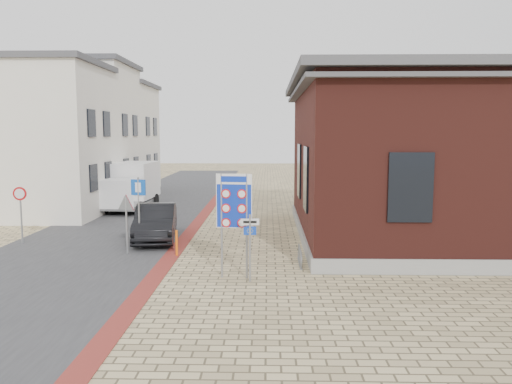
% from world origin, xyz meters
% --- Properties ---
extents(ground, '(120.00, 120.00, 0.00)m').
position_xyz_m(ground, '(0.00, 0.00, 0.00)').
color(ground, tan).
rests_on(ground, ground).
extents(road_strip, '(7.00, 60.00, 0.02)m').
position_xyz_m(road_strip, '(-5.50, 15.00, 0.01)').
color(road_strip, '#38383A').
rests_on(road_strip, ground).
extents(curb_strip, '(0.60, 40.00, 0.02)m').
position_xyz_m(curb_strip, '(-2.00, 10.00, 0.01)').
color(curb_strip, maroon).
rests_on(curb_strip, ground).
extents(brick_building, '(13.00, 13.00, 6.80)m').
position_xyz_m(brick_building, '(8.99, 7.00, 3.49)').
color(brick_building, gray).
rests_on(brick_building, ground).
extents(townhouse_near, '(7.40, 6.40, 8.30)m').
position_xyz_m(townhouse_near, '(-10.99, 12.00, 4.17)').
color(townhouse_near, white).
rests_on(townhouse_near, ground).
extents(townhouse_mid, '(7.40, 6.40, 9.10)m').
position_xyz_m(townhouse_mid, '(-10.99, 18.00, 4.57)').
color(townhouse_mid, white).
rests_on(townhouse_mid, ground).
extents(townhouse_far, '(7.40, 6.40, 8.30)m').
position_xyz_m(townhouse_far, '(-10.99, 24.00, 4.17)').
color(townhouse_far, white).
rests_on(townhouse_far, ground).
extents(bike_rack, '(0.08, 1.80, 0.60)m').
position_xyz_m(bike_rack, '(2.65, 2.20, 0.26)').
color(bike_rack, slate).
rests_on(bike_rack, ground).
extents(sedan, '(2.23, 4.75, 1.50)m').
position_xyz_m(sedan, '(-3.20, 6.02, 0.75)').
color(sedan, black).
rests_on(sedan, ground).
extents(box_truck, '(2.45, 5.35, 2.75)m').
position_xyz_m(box_truck, '(-6.49, 14.38, 1.42)').
color(box_truck, slate).
rests_on(box_truck, ground).
extents(border_sign, '(1.11, 0.17, 3.26)m').
position_xyz_m(border_sign, '(0.50, 0.50, 2.36)').
color(border_sign, gray).
rests_on(border_sign, ground).
extents(essen_sign, '(0.56, 0.08, 2.07)m').
position_xyz_m(essen_sign, '(1.00, 0.11, 1.34)').
color(essen_sign, gray).
rests_on(essen_sign, ground).
extents(parking_sign, '(0.60, 0.19, 2.79)m').
position_xyz_m(parking_sign, '(-3.50, 4.50, 1.92)').
color(parking_sign, gray).
rests_on(parking_sign, ground).
extents(yield_sign, '(0.76, 0.30, 2.20)m').
position_xyz_m(yield_sign, '(-3.71, 3.50, 1.66)').
color(yield_sign, gray).
rests_on(yield_sign, ground).
extents(speed_sign, '(0.55, 0.07, 2.33)m').
position_xyz_m(speed_sign, '(-8.50, 5.15, 1.56)').
color(speed_sign, gray).
rests_on(speed_sign, ground).
extents(bollard, '(0.10, 0.10, 0.97)m').
position_xyz_m(bollard, '(-1.80, 3.20, 0.48)').
color(bollard, orange).
rests_on(bollard, ground).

